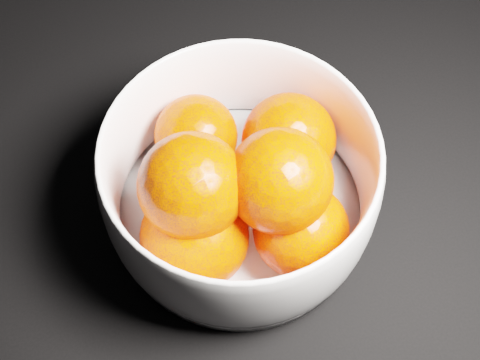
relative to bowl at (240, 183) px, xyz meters
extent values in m
cube|color=black|center=(0.14, 0.21, -0.05)|extent=(3.00, 3.00, 0.00)
cylinder|color=white|center=(0.00, 0.00, -0.05)|extent=(0.20, 0.20, 0.01)
sphere|color=#FF3700|center=(0.05, 0.03, 0.00)|extent=(0.08, 0.08, 0.08)
sphere|color=#FF3700|center=(-0.03, 0.05, 0.00)|extent=(0.07, 0.07, 0.07)
sphere|color=#FF3700|center=(-0.04, -0.04, 0.00)|extent=(0.08, 0.08, 0.08)
sphere|color=#FF3700|center=(0.04, -0.05, 0.00)|extent=(0.07, 0.07, 0.07)
sphere|color=#FF3700|center=(-0.04, -0.02, 0.04)|extent=(0.08, 0.08, 0.08)
sphere|color=#FF3700|center=(0.02, -0.03, 0.04)|extent=(0.08, 0.08, 0.08)
camera|label=1|loc=(-0.05, -0.25, 0.44)|focal=50.00mm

